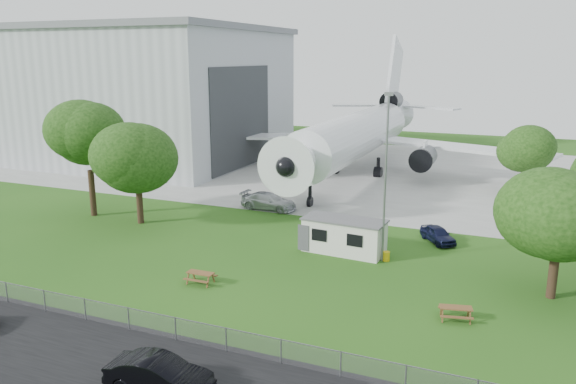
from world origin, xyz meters
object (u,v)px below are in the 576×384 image
at_px(picnic_east, 455,319).
at_px(hangar, 124,92).
at_px(picnic_west, 201,283).
at_px(car_centre_sedan, 159,375).
at_px(site_cabin, 344,236).
at_px(airliner, 359,132).

bearing_deg(picnic_east, hangar, 130.95).
xyz_separation_m(picnic_west, car_centre_sedan, (4.75, -11.24, 0.79)).
bearing_deg(site_cabin, picnic_east, -42.46).
relative_size(picnic_east, car_centre_sedan, 0.37).
bearing_deg(car_centre_sedan, airliner, 1.02).
bearing_deg(airliner, hangar, 179.78).
xyz_separation_m(airliner, picnic_west, (0.21, -38.31, -5.27)).
relative_size(site_cabin, car_centre_sedan, 1.42).
bearing_deg(picnic_east, site_cabin, 124.12).
bearing_deg(car_centre_sedan, picnic_east, -47.20).
relative_size(airliner, site_cabin, 6.98).
bearing_deg(picnic_west, hangar, 132.30).
xyz_separation_m(hangar, picnic_east, (52.19, -37.40, -9.41)).
distance_m(picnic_west, car_centre_sedan, 12.23).
bearing_deg(hangar, picnic_west, -46.75).
xyz_separation_m(hangar, picnic_west, (36.18, -38.45, -9.41)).
bearing_deg(car_centre_sedan, hangar, 34.78).
relative_size(site_cabin, picnic_east, 3.80).
relative_size(hangar, airliner, 0.90).
xyz_separation_m(picnic_west, picnic_east, (16.01, 1.05, 0.00)).
xyz_separation_m(airliner, picnic_east, (16.22, -37.26, -5.27)).
xyz_separation_m(hangar, car_centre_sedan, (40.92, -49.69, -8.61)).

